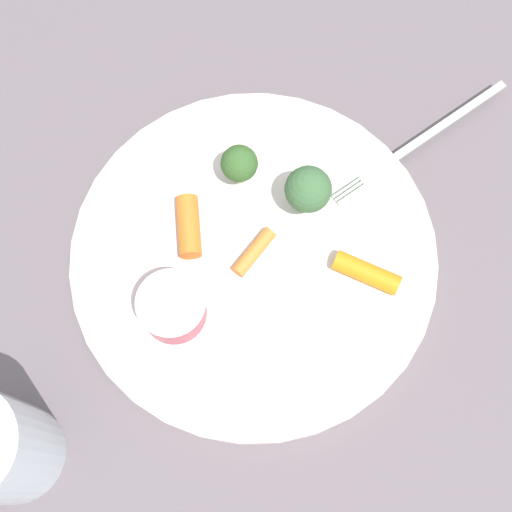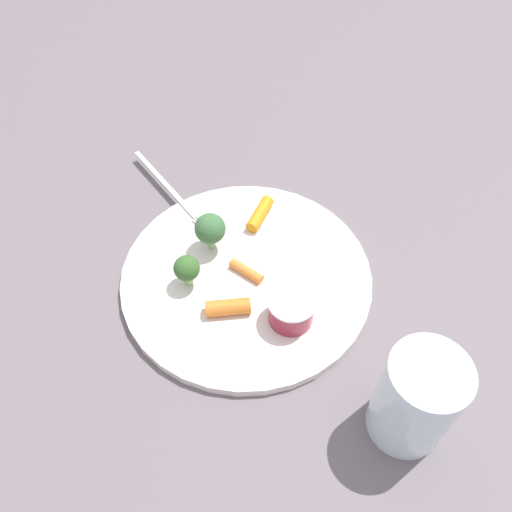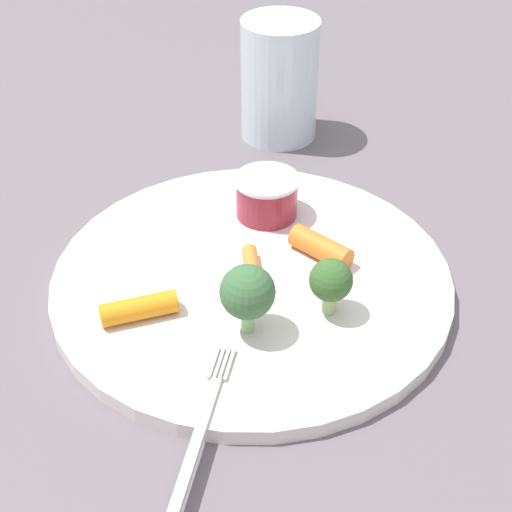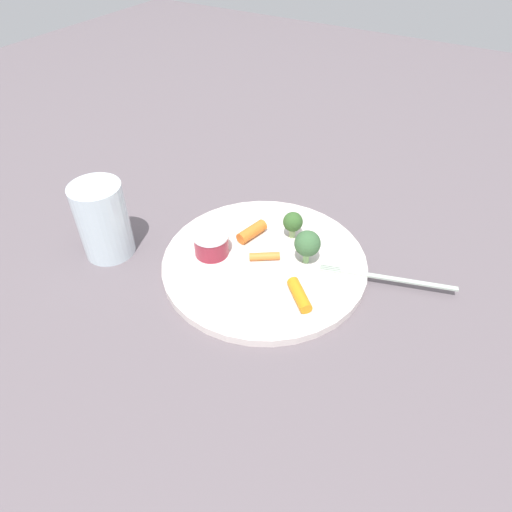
% 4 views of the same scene
% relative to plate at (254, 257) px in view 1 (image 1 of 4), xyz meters
% --- Properties ---
extents(ground_plane, '(2.40, 2.40, 0.00)m').
position_rel_plate_xyz_m(ground_plane, '(0.00, 0.00, -0.01)').
color(ground_plane, '#61575D').
extents(plate, '(0.29, 0.29, 0.01)m').
position_rel_plate_xyz_m(plate, '(0.00, 0.00, 0.00)').
color(plate, silver).
rests_on(plate, ground_plane).
extents(sauce_cup, '(0.05, 0.05, 0.03)m').
position_rel_plate_xyz_m(sauce_cup, '(-0.07, -0.03, 0.02)').
color(sauce_cup, maroon).
rests_on(sauce_cup, plate).
extents(broccoli_floret_0, '(0.04, 0.04, 0.05)m').
position_rel_plate_xyz_m(broccoli_floret_0, '(0.05, 0.03, 0.04)').
color(broccoli_floret_0, '#85BA71').
rests_on(broccoli_floret_0, plate).
extents(broccoli_floret_1, '(0.03, 0.03, 0.04)m').
position_rel_plate_xyz_m(broccoli_floret_1, '(0.01, 0.07, 0.03)').
color(broccoli_floret_1, '#93B172').
rests_on(broccoli_floret_1, plate).
extents(carrot_stick_0, '(0.05, 0.05, 0.02)m').
position_rel_plate_xyz_m(carrot_stick_0, '(0.08, -0.04, 0.01)').
color(carrot_stick_0, orange).
rests_on(carrot_stick_0, plate).
extents(carrot_stick_1, '(0.03, 0.05, 0.02)m').
position_rel_plate_xyz_m(carrot_stick_1, '(-0.04, 0.04, 0.01)').
color(carrot_stick_1, orange).
rests_on(carrot_stick_1, plate).
extents(carrot_stick_2, '(0.04, 0.03, 0.01)m').
position_rel_plate_xyz_m(carrot_stick_2, '(-0.00, -0.00, 0.01)').
color(carrot_stick_2, orange).
rests_on(carrot_stick_2, plate).
extents(fork, '(0.18, 0.06, 0.00)m').
position_rel_plate_xyz_m(fork, '(0.16, 0.05, 0.01)').
color(fork, '#B1BFB0').
rests_on(fork, plate).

